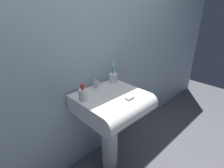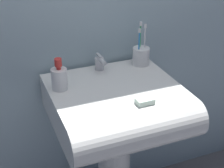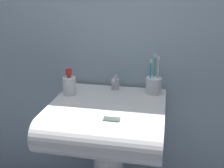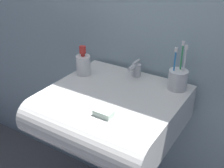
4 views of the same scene
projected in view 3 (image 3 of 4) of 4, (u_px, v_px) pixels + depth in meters
The scene contains 6 objects.
wall_back at pixel (119, 26), 1.60m from camera, with size 5.00×0.05×2.40m, color #9EB7C1.
sink_basin at pixel (106, 122), 1.41m from camera, with size 0.58×0.58×0.16m.
faucet at pixel (115, 83), 1.60m from camera, with size 0.04×0.10×0.08m.
toothbrush_cup at pixel (154, 85), 1.55m from camera, with size 0.09×0.09×0.22m.
soap_bottle at pixel (69, 85), 1.53m from camera, with size 0.07×0.07×0.15m.
bar_soap at pixel (113, 117), 1.25m from camera, with size 0.07×0.05×0.02m, color silver.
Camera 3 is at (0.28, -1.30, 1.42)m, focal length 45.00 mm.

